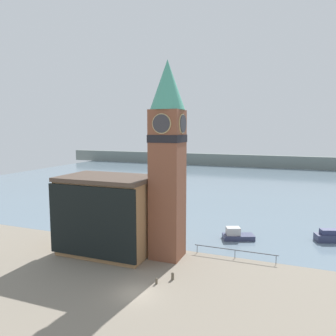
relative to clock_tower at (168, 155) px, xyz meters
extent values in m
plane|color=gray|center=(0.43, -9.68, -12.76)|extent=(160.00, 160.00, 0.00)
cube|color=slate|center=(0.43, 62.78, -12.76)|extent=(160.00, 120.00, 0.00)
cube|color=slate|center=(0.43, 102.78, -10.26)|extent=(180.00, 3.00, 5.00)
cube|color=#333338|center=(7.97, 2.53, -11.71)|extent=(10.30, 0.08, 0.08)
cylinder|color=#333338|center=(3.12, 2.53, -12.24)|extent=(0.07, 0.07, 1.05)
cylinder|color=#333338|center=(7.97, 2.53, -12.24)|extent=(0.07, 0.07, 1.05)
cylinder|color=#333338|center=(12.82, 2.53, -12.24)|extent=(0.07, 0.07, 1.05)
cube|color=brown|center=(-0.01, 0.01, -3.67)|extent=(3.65, 3.65, 18.17)
cube|color=black|center=(-0.01, 0.01, 2.01)|extent=(3.77, 3.77, 0.90)
cylinder|color=tan|center=(-0.01, -1.88, 3.76)|extent=(2.31, 0.12, 2.31)
cylinder|color=#333338|center=(-0.01, -1.96, 3.76)|extent=(2.10, 0.12, 2.10)
cylinder|color=tan|center=(1.88, 0.01, 3.76)|extent=(0.12, 2.31, 2.31)
cylinder|color=#333338|center=(1.96, 0.01, 3.76)|extent=(0.12, 2.10, 2.10)
cone|color=teal|center=(-0.01, 0.01, 8.33)|extent=(4.20, 4.20, 5.83)
cube|color=#9E754C|center=(-7.84, -1.13, -8.04)|extent=(11.35, 7.23, 9.44)
cube|color=#4C3D33|center=(-7.84, -1.13, -3.07)|extent=(11.75, 7.63, 0.50)
cube|color=black|center=(-7.84, -4.90, -7.85)|extent=(11.85, 0.30, 8.69)
cube|color=#333856|center=(7.24, 9.73, -12.42)|extent=(4.86, 3.57, 0.69)
cube|color=#B2B2B2|center=(6.51, 9.43, -11.52)|extent=(2.34, 2.06, 1.10)
cube|color=navy|center=(19.62, 13.53, -11.35)|extent=(3.11, 2.10, 0.72)
cylinder|color=brown|center=(1.56, -7.18, -12.50)|extent=(0.26, 0.26, 0.51)
sphere|color=brown|center=(1.56, -7.18, -12.25)|extent=(0.27, 0.27, 0.27)
cylinder|color=brown|center=(2.78, -5.66, -12.44)|extent=(0.31, 0.31, 0.64)
sphere|color=brown|center=(2.78, -5.66, -12.12)|extent=(0.32, 0.32, 0.32)
camera|label=1|loc=(14.29, -36.73, 3.22)|focal=35.00mm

